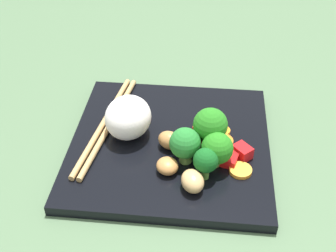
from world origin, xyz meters
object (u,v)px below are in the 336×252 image
at_px(square_plate, 170,144).
at_px(carrot_slice_1, 222,131).
at_px(broccoli_floret_3, 206,161).
at_px(rice_mound, 128,117).
at_px(chopstick_pair, 107,124).

bearing_deg(square_plate, carrot_slice_1, -72.64).
bearing_deg(broccoli_floret_3, carrot_slice_1, -15.63).
distance_m(square_plate, broccoli_floret_3, 0.09).
relative_size(square_plate, broccoli_floret_3, 6.31).
height_order(rice_mound, broccoli_floret_3, rice_mound).
xyz_separation_m(rice_mound, carrot_slice_1, (0.01, -0.13, -0.03)).
xyz_separation_m(square_plate, broccoli_floret_3, (-0.07, -0.05, 0.03)).
height_order(square_plate, chopstick_pair, chopstick_pair).
distance_m(square_plate, rice_mound, 0.07).
height_order(square_plate, carrot_slice_1, carrot_slice_1).
xyz_separation_m(square_plate, rice_mound, (0.01, 0.06, 0.04)).
distance_m(square_plate, chopstick_pair, 0.10).
xyz_separation_m(carrot_slice_1, chopstick_pair, (0.00, 0.17, 0.00)).
xyz_separation_m(square_plate, carrot_slice_1, (0.02, -0.07, 0.01)).
relative_size(square_plate, chopstick_pair, 1.19).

